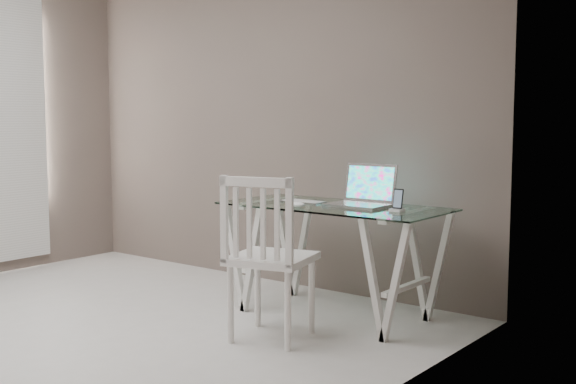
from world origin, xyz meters
name	(u,v)px	position (x,y,z in m)	size (l,w,h in m)	color
room	(6,47)	(-0.06, 0.02, 1.72)	(4.50, 4.52, 2.71)	beige
desk	(333,259)	(1.03, 1.68, 0.38)	(1.50, 0.70, 0.75)	silver
chair	(266,251)	(1.03, 0.97, 0.55)	(0.55, 0.55, 0.99)	white
laptop	(363,196)	(1.18, 1.79, 0.81)	(0.39, 0.32, 0.27)	silver
keyboard	(303,202)	(0.76, 1.70, 0.75)	(0.31, 0.13, 0.01)	silver
mouse	(297,204)	(0.89, 1.45, 0.76)	(0.12, 0.07, 0.04)	white
phone_dock	(398,205)	(1.51, 1.67, 0.78)	(0.08, 0.08, 0.14)	white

